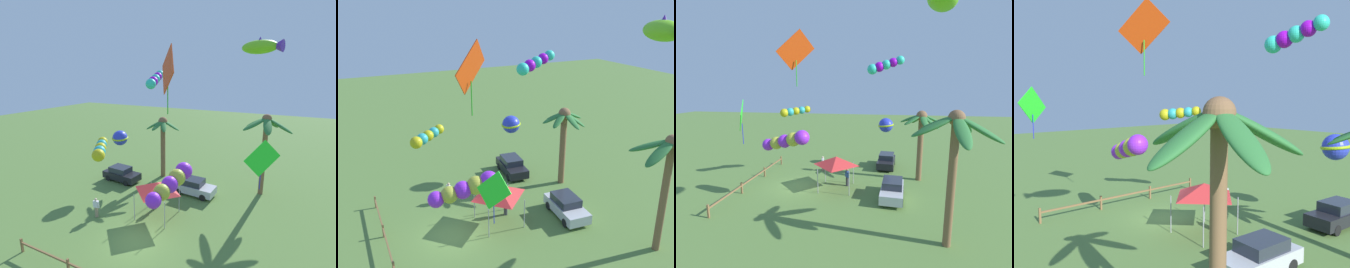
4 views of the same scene
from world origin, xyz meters
TOP-DOWN VIEW (x-y plane):
  - ground_plane at (0.00, 0.00)m, footprint 120.00×120.00m
  - palm_tree_0 at (6.60, 10.96)m, footprint 4.32×4.57m
  - palm_tree_1 at (-3.48, 10.68)m, footprint 3.65×3.86m
  - rail_fence at (0.10, -4.08)m, footprint 12.15×0.12m
  - parked_car_0 at (1.01, 8.13)m, footprint 4.02×1.99m
  - parked_car_1 at (-6.84, 7.67)m, footprint 4.04×2.05m
  - spectator_0 at (-0.93, 4.26)m, footprint 0.45×0.42m
  - spectator_1 at (-4.46, 1.15)m, footprint 0.54×0.29m
  - festival_tent at (-0.24, 3.41)m, footprint 2.86×2.86m
  - kite_diamond_0 at (1.90, 0.91)m, footprint 1.85×2.31m
  - kite_ball_1 at (-6.67, 7.50)m, footprint 1.97×1.98m
  - kite_tube_2 at (-1.93, -0.79)m, footprint 1.87×2.48m
  - kite_fish_3 at (5.82, 10.06)m, footprint 3.56×2.28m
  - kite_diamond_4 at (7.47, -0.28)m, footprint 1.55×0.91m
  - kite_tube_5 at (2.51, 0.20)m, footprint 1.58×3.94m
  - kite_tube_6 at (-2.44, 7.21)m, footprint 1.17×3.13m

SIDE VIEW (x-z plane):
  - ground_plane at x=0.00m, z-range 0.00..0.00m
  - rail_fence at x=0.10m, z-range 0.13..1.08m
  - parked_car_0 at x=1.01m, z-range 0.00..1.51m
  - parked_car_1 at x=-6.84m, z-range 0.00..1.51m
  - spectator_0 at x=-0.93m, z-range 0.02..1.61m
  - spectator_1 at x=-4.46m, z-range 0.02..1.61m
  - festival_tent at x=-0.24m, z-range 1.04..3.89m
  - kite_ball_1 at x=-6.67m, z-range 3.94..5.44m
  - kite_tube_5 at x=2.51m, z-range 3.80..5.59m
  - palm_tree_1 at x=-3.48m, z-range 1.57..8.13m
  - palm_tree_0 at x=6.60m, z-range 2.01..9.56m
  - kite_tube_2 at x=-1.93m, z-range 6.00..6.94m
  - kite_diamond_4 at x=7.47m, z-range 5.87..8.33m
  - kite_tube_6 at x=-2.44m, z-range 9.69..11.25m
  - kite_diamond_0 at x=1.90m, z-range 9.21..13.24m
  - kite_fish_3 at x=5.82m, z-range 12.40..13.76m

